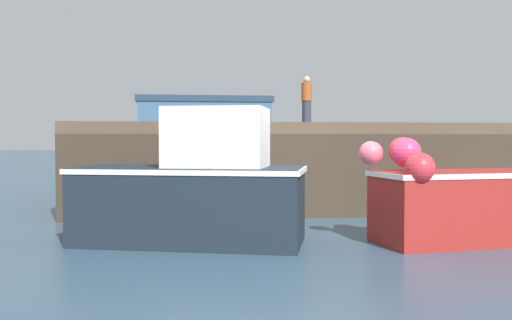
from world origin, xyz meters
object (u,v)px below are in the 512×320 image
fishing_boat_near_left (195,190)px  fishing_boat_near_right (471,201)px  dockworker (307,102)px  rowboat (488,212)px

fishing_boat_near_left → fishing_boat_near_right: bearing=-6.5°
fishing_boat_near_left → dockworker: bearing=67.1°
fishing_boat_near_left → rowboat: fishing_boat_near_left is taller
fishing_boat_near_left → rowboat: size_ratio=2.28×
fishing_boat_near_left → rowboat: bearing=16.0°
rowboat → dockworker: bearing=107.2°
fishing_boat_near_left → dockworker: (3.74, 8.84, 2.01)m
fishing_boat_near_right → dockworker: (-0.65, 9.34, 2.19)m
rowboat → fishing_boat_near_left: bearing=-164.0°
rowboat → dockworker: size_ratio=1.03×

